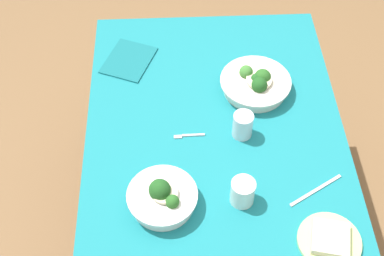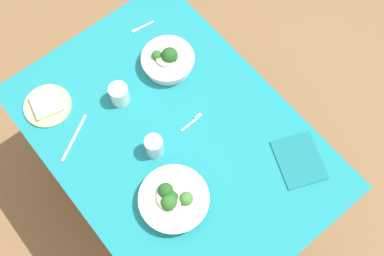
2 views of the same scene
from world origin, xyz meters
TOP-DOWN VIEW (x-y plane):
  - ground_plane at (0.00, 0.00)m, footprint 6.00×6.00m
  - dining_table at (0.00, 0.00)m, footprint 1.24×0.88m
  - broccoli_bowl_far at (-0.20, 0.16)m, footprint 0.25×0.25m
  - broccoli_bowl_near at (0.26, -0.18)m, footprint 0.22×0.22m
  - bread_side_plate at (0.41, 0.30)m, footprint 0.19×0.19m
  - water_glass_center at (0.26, 0.06)m, footprint 0.08×0.08m
  - water_glass_side at (-0.00, 0.09)m, footprint 0.07×0.07m
  - fork_by_far_bowl at (0.00, -0.09)m, footprint 0.01×0.11m
  - table_knife_left at (0.24, 0.30)m, footprint 0.11×0.18m
  - napkin_folded_upper at (-0.37, -0.31)m, footprint 0.24×0.22m

SIDE VIEW (x-z plane):
  - ground_plane at x=0.00m, z-range 0.00..0.00m
  - dining_table at x=0.00m, z-range 0.24..0.94m
  - table_knife_left at x=0.24m, z-range 0.71..0.71m
  - fork_by_far_bowl at x=0.00m, z-range 0.71..0.71m
  - napkin_folded_upper at x=-0.37m, z-range 0.71..0.71m
  - bread_side_plate at x=0.41m, z-range 0.70..0.74m
  - broccoli_bowl_far at x=-0.20m, z-range 0.69..0.79m
  - broccoli_bowl_near at x=0.26m, z-range 0.69..0.80m
  - water_glass_center at x=0.26m, z-range 0.71..0.80m
  - water_glass_side at x=0.00m, z-range 0.71..0.80m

